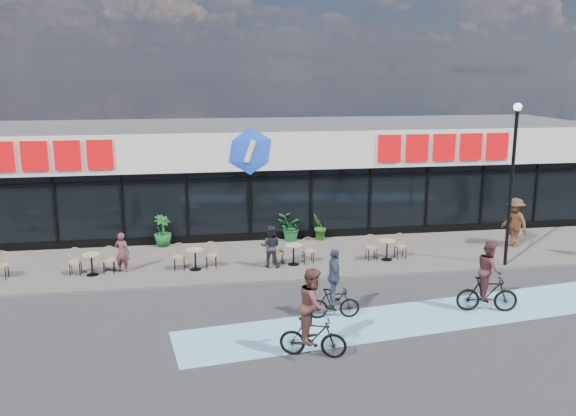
{
  "coord_description": "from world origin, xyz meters",
  "views": [
    {
      "loc": [
        -2.4,
        -16.9,
        6.87
      ],
      "look_at": [
        0.98,
        3.5,
        2.19
      ],
      "focal_mm": 38.0,
      "sensor_mm": 36.0,
      "label": 1
    }
  ],
  "objects_px": {
    "cyclist_b": "(488,282)",
    "pedestrian_a": "(515,222)",
    "lamp_post": "(512,172)",
    "potted_plant_right": "(319,227)",
    "pedestrian_b": "(515,221)",
    "potted_plant_mid": "(290,228)",
    "patron_right": "(270,246)",
    "patron_left": "(122,252)",
    "cyclist_a": "(334,290)",
    "potted_plant_left": "(163,231)"
  },
  "relations": [
    {
      "from": "potted_plant_left",
      "to": "pedestrian_a",
      "type": "xyz_separation_m",
      "value": [
        13.62,
        -2.3,
        0.35
      ]
    },
    {
      "from": "lamp_post",
      "to": "pedestrian_a",
      "type": "bearing_deg",
      "value": 54.91
    },
    {
      "from": "pedestrian_a",
      "to": "potted_plant_left",
      "type": "bearing_deg",
      "value": -113.6
    },
    {
      "from": "potted_plant_right",
      "to": "cyclist_b",
      "type": "distance_m",
      "value": 8.59
    },
    {
      "from": "pedestrian_a",
      "to": "potted_plant_right",
      "type": "bearing_deg",
      "value": -120.07
    },
    {
      "from": "pedestrian_b",
      "to": "potted_plant_right",
      "type": "bearing_deg",
      "value": 85.74
    },
    {
      "from": "pedestrian_b",
      "to": "cyclist_a",
      "type": "relative_size",
      "value": 0.9
    },
    {
      "from": "potted_plant_right",
      "to": "cyclist_b",
      "type": "bearing_deg",
      "value": -67.68
    },
    {
      "from": "patron_left",
      "to": "cyclist_a",
      "type": "bearing_deg",
      "value": 161.39
    },
    {
      "from": "pedestrian_b",
      "to": "patron_right",
      "type": "bearing_deg",
      "value": 106.42
    },
    {
      "from": "patron_left",
      "to": "potted_plant_right",
      "type": "bearing_deg",
      "value": -140.13
    },
    {
      "from": "pedestrian_a",
      "to": "cyclist_a",
      "type": "distance_m",
      "value": 10.26
    },
    {
      "from": "potted_plant_left",
      "to": "patron_right",
      "type": "relative_size",
      "value": 0.83
    },
    {
      "from": "pedestrian_a",
      "to": "cyclist_b",
      "type": "bearing_deg",
      "value": -49.12
    },
    {
      "from": "potted_plant_left",
      "to": "potted_plant_mid",
      "type": "bearing_deg",
      "value": -0.88
    },
    {
      "from": "potted_plant_mid",
      "to": "potted_plant_right",
      "type": "xyz_separation_m",
      "value": [
        1.2,
        -0.11,
        0.01
      ]
    },
    {
      "from": "potted_plant_mid",
      "to": "pedestrian_b",
      "type": "bearing_deg",
      "value": -11.79
    },
    {
      "from": "patron_left",
      "to": "patron_right",
      "type": "distance_m",
      "value": 5.1
    },
    {
      "from": "pedestrian_a",
      "to": "cyclist_b",
      "type": "relative_size",
      "value": 0.91
    },
    {
      "from": "patron_right",
      "to": "cyclist_b",
      "type": "height_order",
      "value": "cyclist_b"
    },
    {
      "from": "pedestrian_b",
      "to": "patron_left",
      "type": "bearing_deg",
      "value": 102.71
    },
    {
      "from": "lamp_post",
      "to": "patron_right",
      "type": "relative_size",
      "value": 3.82
    },
    {
      "from": "potted_plant_left",
      "to": "pedestrian_a",
      "type": "relative_size",
      "value": 0.64
    },
    {
      "from": "pedestrian_a",
      "to": "potted_plant_mid",
      "type": "bearing_deg",
      "value": -118.58
    },
    {
      "from": "patron_right",
      "to": "patron_left",
      "type": "bearing_deg",
      "value": 14.46
    },
    {
      "from": "cyclist_b",
      "to": "pedestrian_a",
      "type": "bearing_deg",
      "value": 54.88
    },
    {
      "from": "potted_plant_right",
      "to": "potted_plant_left",
      "type": "bearing_deg",
      "value": 178.31
    },
    {
      "from": "lamp_post",
      "to": "pedestrian_b",
      "type": "relative_size",
      "value": 3.11
    },
    {
      "from": "potted_plant_mid",
      "to": "cyclist_a",
      "type": "relative_size",
      "value": 0.54
    },
    {
      "from": "potted_plant_left",
      "to": "potted_plant_mid",
      "type": "xyz_separation_m",
      "value": [
        5.06,
        -0.08,
        -0.07
      ]
    },
    {
      "from": "potted_plant_right",
      "to": "patron_right",
      "type": "distance_m",
      "value": 3.94
    },
    {
      "from": "patron_right",
      "to": "pedestrian_b",
      "type": "xyz_separation_m",
      "value": [
        10.0,
        1.38,
        0.17
      ]
    },
    {
      "from": "potted_plant_right",
      "to": "patron_right",
      "type": "bearing_deg",
      "value": -127.98
    },
    {
      "from": "lamp_post",
      "to": "cyclist_a",
      "type": "height_order",
      "value": "lamp_post"
    },
    {
      "from": "potted_plant_mid",
      "to": "potted_plant_left",
      "type": "bearing_deg",
      "value": 179.12
    },
    {
      "from": "potted_plant_right",
      "to": "cyclist_a",
      "type": "bearing_deg",
      "value": -99.2
    },
    {
      "from": "potted_plant_right",
      "to": "pedestrian_b",
      "type": "bearing_deg",
      "value": -12.82
    },
    {
      "from": "potted_plant_mid",
      "to": "lamp_post",
      "type": "bearing_deg",
      "value": -31.67
    },
    {
      "from": "lamp_post",
      "to": "cyclist_b",
      "type": "height_order",
      "value": "lamp_post"
    },
    {
      "from": "lamp_post",
      "to": "patron_left",
      "type": "distance_m",
      "value": 13.71
    },
    {
      "from": "pedestrian_a",
      "to": "cyclist_b",
      "type": "distance_m",
      "value": 7.12
    },
    {
      "from": "potted_plant_right",
      "to": "patron_left",
      "type": "xyz_separation_m",
      "value": [
        -7.51,
        -2.82,
        0.14
      ]
    },
    {
      "from": "lamp_post",
      "to": "patron_left",
      "type": "relative_size",
      "value": 4.09
    },
    {
      "from": "patron_left",
      "to": "cyclist_b",
      "type": "xyz_separation_m",
      "value": [
        10.77,
        -5.12,
        0.1
      ]
    },
    {
      "from": "lamp_post",
      "to": "potted_plant_left",
      "type": "bearing_deg",
      "value": 159.91
    },
    {
      "from": "cyclist_a",
      "to": "cyclist_b",
      "type": "xyz_separation_m",
      "value": [
        4.51,
        -0.24,
        0.04
      ]
    },
    {
      "from": "potted_plant_left",
      "to": "pedestrian_a",
      "type": "height_order",
      "value": "pedestrian_a"
    },
    {
      "from": "patron_right",
      "to": "potted_plant_mid",
      "type": "bearing_deg",
      "value": -93.16
    },
    {
      "from": "potted_plant_right",
      "to": "cyclist_b",
      "type": "relative_size",
      "value": 0.52
    },
    {
      "from": "lamp_post",
      "to": "cyclist_b",
      "type": "distance_m",
      "value": 5.19
    }
  ]
}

